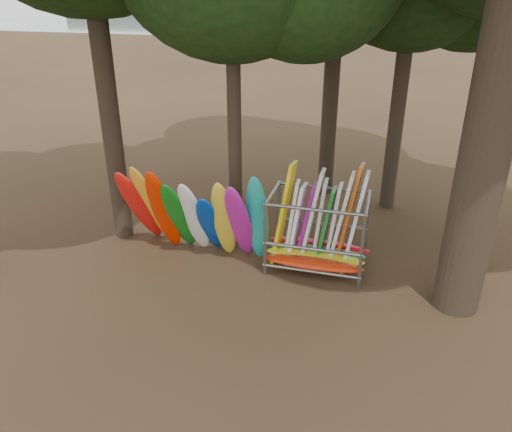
# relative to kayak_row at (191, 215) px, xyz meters

# --- Properties ---
(ground) EXTENTS (120.00, 120.00, 0.00)m
(ground) POSITION_rel_kayak_row_xyz_m (2.35, -1.30, -1.29)
(ground) COLOR #47331E
(ground) RESTS_ON ground
(lake) EXTENTS (160.00, 160.00, 0.00)m
(lake) POSITION_rel_kayak_row_xyz_m (2.35, 58.70, -1.29)
(lake) COLOR gray
(lake) RESTS_ON ground
(far_shore) EXTENTS (160.00, 4.00, 4.00)m
(far_shore) POSITION_rel_kayak_row_xyz_m (2.35, 108.70, 0.71)
(far_shore) COLOR black
(far_shore) RESTS_ON ground
(kayak_row) EXTENTS (4.30, 2.11, 2.94)m
(kayak_row) POSITION_rel_kayak_row_xyz_m (0.00, 0.00, 0.00)
(kayak_row) COLOR red
(kayak_row) RESTS_ON ground
(storage_rack) EXTENTS (2.79, 1.57, 2.91)m
(storage_rack) POSITION_rel_kayak_row_xyz_m (3.38, 0.39, -0.30)
(storage_rack) COLOR slate
(storage_rack) RESTS_ON ground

